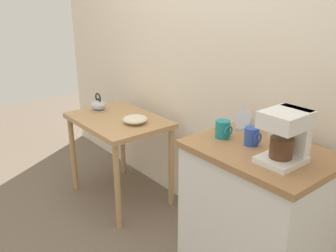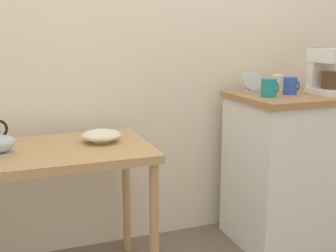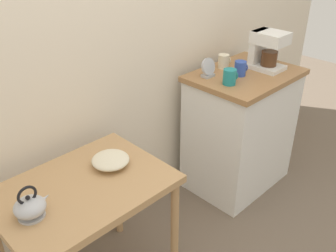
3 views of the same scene
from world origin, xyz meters
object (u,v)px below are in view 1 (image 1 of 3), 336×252
(mug_dark_teal, at_px, (223,129))
(coffee_maker, at_px, (287,134))
(teakettle, at_px, (99,105))
(mug_blue, at_px, (252,136))
(bowl_stoneware, at_px, (135,119))
(mug_small_cream, at_px, (276,131))
(table_clock, at_px, (243,121))

(mug_dark_teal, bearing_deg, coffee_maker, 0.52)
(teakettle, relative_size, mug_blue, 1.68)
(bowl_stoneware, bearing_deg, mug_dark_teal, -1.71)
(teakettle, distance_m, mug_small_cream, 1.62)
(coffee_maker, relative_size, mug_small_cream, 2.72)
(coffee_maker, height_order, mug_blue, coffee_maker)
(coffee_maker, bearing_deg, bowl_stoneware, 178.96)
(mug_blue, bearing_deg, mug_small_cream, 77.91)
(teakettle, height_order, coffee_maker, coffee_maker)
(bowl_stoneware, height_order, table_clock, table_clock)
(bowl_stoneware, relative_size, table_clock, 1.49)
(coffee_maker, xyz_separation_m, table_clock, (-0.40, 0.17, -0.08))
(bowl_stoneware, bearing_deg, coffee_maker, -1.04)
(teakettle, height_order, mug_blue, mug_blue)
(table_clock, bearing_deg, coffee_maker, -23.23)
(bowl_stoneware, relative_size, mug_blue, 1.95)
(mug_dark_teal, bearing_deg, bowl_stoneware, 178.29)
(bowl_stoneware, bearing_deg, teakettle, -172.43)
(coffee_maker, height_order, mug_dark_teal, coffee_maker)
(mug_blue, bearing_deg, table_clock, 142.09)
(coffee_maker, height_order, table_clock, coffee_maker)
(coffee_maker, xyz_separation_m, mug_blue, (-0.23, 0.04, -0.09))
(mug_dark_teal, bearing_deg, mug_small_cream, 45.24)
(mug_blue, xyz_separation_m, table_clock, (-0.17, 0.13, 0.01))
(teakettle, xyz_separation_m, table_clock, (1.39, 0.21, 0.19))
(mug_blue, distance_m, mug_dark_teal, 0.18)
(coffee_maker, distance_m, mug_small_cream, 0.30)
(bowl_stoneware, distance_m, teakettle, 0.47)
(table_clock, bearing_deg, mug_dark_teal, -89.72)
(mug_small_cream, bearing_deg, mug_dark_teal, -134.76)
(coffee_maker, bearing_deg, mug_dark_teal, -179.48)
(mug_blue, height_order, mug_dark_teal, same)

